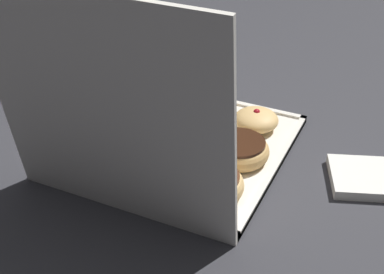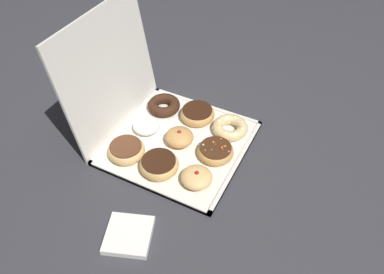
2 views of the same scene
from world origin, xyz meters
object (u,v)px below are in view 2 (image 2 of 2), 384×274
Objects in this scene: donut_box at (180,143)px; jelly_filled_donut_4 at (178,137)px; chocolate_frosted_donut_5 at (198,114)px; powdered_filled_donut_7 at (146,126)px; cruller_donut_2 at (230,127)px; chocolate_frosted_donut_6 at (126,150)px; chocolate_cake_ring_donut_8 at (164,105)px; chocolate_frosted_donut_3 at (159,165)px; jelly_filled_donut_0 at (197,177)px; sprinkle_donut_1 at (215,152)px; napkin_stack at (129,235)px.

jelly_filled_donut_4 is (-0.00, 0.00, 0.03)m from donut_box.
powdered_filled_donut_7 is at bearing 136.55° from chocolate_frosted_donut_5.
cruller_donut_2 is 1.01× the size of chocolate_frosted_donut_6.
chocolate_cake_ring_donut_8 is at bearing 1.38° from chocolate_frosted_donut_6.
chocolate_frosted_donut_3 is 0.27m from chocolate_cake_ring_donut_8.
chocolate_frosted_donut_3 is (-0.01, 0.12, 0.00)m from jelly_filled_donut_0.
jelly_filled_donut_4 reaches higher than donut_box.
jelly_filled_donut_0 is 0.27m from powdered_filled_donut_7.
powdered_filled_donut_7 is (0.12, 0.24, 0.00)m from jelly_filled_donut_0.
sprinkle_donut_1 reaches higher than donut_box.
chocolate_frosted_donut_3 is 1.01× the size of chocolate_frosted_donut_5.
cruller_donut_2 is at bearing -26.74° from chocolate_frosted_donut_3.
chocolate_frosted_donut_5 is 0.13m from chocolate_cake_ring_donut_8.
donut_box is at bearing -26.07° from jelly_filled_donut_4.
chocolate_frosted_donut_6 reaches higher than napkin_stack.
cruller_donut_2 is 1.28× the size of jelly_filled_donut_4.
jelly_filled_donut_0 is at bearing -115.78° from powdered_filled_donut_7.
powdered_filled_donut_7 reaches higher than napkin_stack.
jelly_filled_donut_0 is (-0.12, -0.12, 0.02)m from donut_box.
jelly_filled_donut_0 is 0.34m from chocolate_cake_ring_donut_8.
chocolate_frosted_donut_6 reaches higher than chocolate_cake_ring_donut_8.
chocolate_frosted_donut_3 is 1.05× the size of chocolate_cake_ring_donut_8.
jelly_filled_donut_0 is at bearing 179.03° from cruller_donut_2.
napkin_stack is (-0.35, -0.16, -0.02)m from powdered_filled_donut_7.
chocolate_frosted_donut_5 is at bearing 43.24° from sprinkle_donut_1.
chocolate_frosted_donut_6 is 1.02× the size of chocolate_cake_ring_donut_8.
jelly_filled_donut_0 is at bearing -134.76° from donut_box.
chocolate_frosted_donut_6 is at bearing 90.61° from jelly_filled_donut_0.
chocolate_frosted_donut_6 is at bearing 34.67° from napkin_stack.
jelly_filled_donut_0 is 0.78× the size of chocolate_frosted_donut_3.
napkin_stack is (-0.23, -0.16, -0.02)m from chocolate_frosted_donut_6.
powdered_filled_donut_7 is at bearing 64.22° from jelly_filled_donut_0.
chocolate_frosted_donut_3 reaches higher than donut_box.
cruller_donut_2 is at bearing 0.76° from sprinkle_donut_1.
jelly_filled_donut_4 is 0.79× the size of chocolate_frosted_donut_6.
chocolate_frosted_donut_6 reaches higher than cruller_donut_2.
jelly_filled_donut_4 is 0.78× the size of chocolate_frosted_donut_5.
chocolate_frosted_donut_3 is 1.02× the size of chocolate_frosted_donut_6.
powdered_filled_donut_7 is at bearing -179.05° from chocolate_cake_ring_donut_8.
jelly_filled_donut_0 reaches higher than sprinkle_donut_1.
chocolate_frosted_donut_6 is at bearing 87.80° from chocolate_frosted_donut_3.
sprinkle_donut_1 reaches higher than cruller_donut_2.
chocolate_frosted_donut_5 is (0.01, 0.12, 0.00)m from cruller_donut_2.
chocolate_frosted_donut_5 is at bearing -1.00° from jelly_filled_donut_4.
sprinkle_donut_1 is 0.96× the size of chocolate_frosted_donut_5.
donut_box is 0.03m from jelly_filled_donut_4.
cruller_donut_2 is 1.03× the size of chocolate_cake_ring_donut_8.
powdered_filled_donut_7 is (0.12, 0.12, 0.00)m from chocolate_frosted_donut_3.
chocolate_frosted_donut_5 is (0.13, -0.00, 0.03)m from donut_box.
donut_box is 0.17m from jelly_filled_donut_0.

